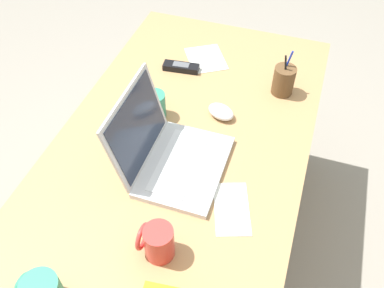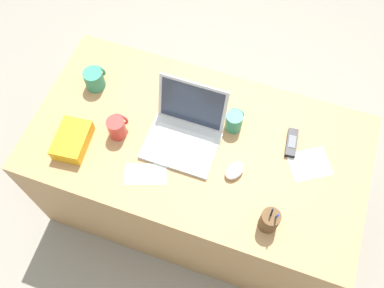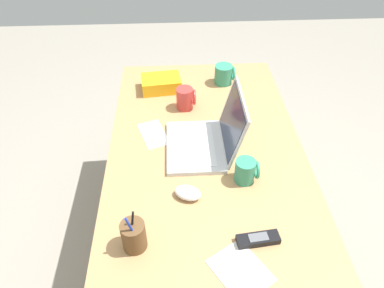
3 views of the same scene
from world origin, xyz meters
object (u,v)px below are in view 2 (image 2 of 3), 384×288
Objects in this scene: laptop at (185,132)px; coffee_mug_spare at (234,121)px; snack_bag at (72,140)px; cordless_phone at (292,143)px; pen_holder at (269,220)px; coffee_mug_tall at (117,127)px; computer_mouse at (235,171)px; coffee_mug_white at (95,79)px.

coffee_mug_spare is at bearing 34.26° from laptop.
cordless_phone is at bearing 19.29° from snack_bag.
laptop reaches higher than pen_holder.
computer_mouse is at bearing -1.47° from coffee_mug_tall.
coffee_mug_white is 0.95m from cordless_phone.
pen_holder reaches higher than coffee_mug_spare.
pen_holder is at bearing -30.64° from laptop.
laptop is 0.27m from computer_mouse.
laptop is 1.87× the size of pen_holder.
computer_mouse reaches higher than cordless_phone.
cordless_phone is at bearing 88.99° from pen_holder.
coffee_mug_spare is at bearing 131.66° from computer_mouse.
coffee_mug_spare is at bearing 26.65° from snack_bag.
coffee_mug_white is at bearing 165.38° from laptop.
pen_holder is (0.94, -0.39, 0.00)m from coffee_mug_white.
coffee_mug_tall reaches higher than computer_mouse.
laptop reaches higher than computer_mouse.
cordless_phone is at bearing -0.29° from coffee_mug_white.
computer_mouse is 1.03× the size of coffee_mug_spare.
coffee_mug_spare is (0.19, 0.13, -0.00)m from laptop.
coffee_mug_tall is 0.77m from cordless_phone.
snack_bag is (-0.16, -0.12, -0.02)m from coffee_mug_tall.
coffee_mug_white is at bearing 135.28° from coffee_mug_tall.
coffee_mug_tall is (-0.54, 0.01, 0.03)m from computer_mouse.
coffee_mug_white is 0.99× the size of coffee_mug_tall.
laptop is at bearing -164.72° from cordless_phone.
pen_holder is at bearing -22.70° from coffee_mug_white.
computer_mouse is 0.26m from pen_holder.
coffee_mug_tall is (-0.29, -0.08, 0.00)m from laptop.
pen_holder is at bearing -18.63° from computer_mouse.
coffee_mug_white is at bearing 179.71° from cordless_phone.
coffee_mug_spare is 0.71m from snack_bag.
snack_bag reaches higher than cordless_phone.
coffee_mug_tall is at bearing -156.74° from coffee_mug_spare.
computer_mouse is 0.54m from coffee_mug_tall.
coffee_mug_spare is 0.67× the size of cordless_phone.
pen_holder is 0.87× the size of snack_bag.
coffee_mug_white is (-0.49, 0.13, -0.00)m from laptop.
laptop is 1.63× the size of snack_bag.
pen_holder is 0.90m from snack_bag.
cordless_phone is at bearing -0.64° from coffee_mug_spare.
computer_mouse is 0.51× the size of snack_bag.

